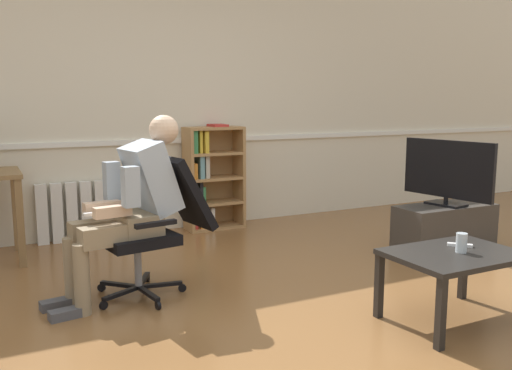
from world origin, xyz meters
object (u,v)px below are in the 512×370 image
tv_stand (444,228)px  drinking_glass (461,243)px  person_seated (130,203)px  coffee_table (455,261)px  office_chair (159,220)px  bookshelf (210,178)px  radiator (86,211)px  spare_remote (460,245)px  tv_screen (448,171)px

tv_stand → drinking_glass: 1.66m
person_seated → tv_stand: 2.81m
coffee_table → drinking_glass: bearing=-39.7°
person_seated → coffee_table: bearing=43.2°
office_chair → bookshelf: bearing=138.7°
office_chair → coffee_table: size_ratio=1.22×
radiator → spare_remote: radiator is taller
bookshelf → tv_stand: size_ratio=1.18×
radiator → person_seated: size_ratio=0.73×
office_chair → coffee_table: (1.43, -1.31, -0.14)m
radiator → tv_screen: (2.77, -1.86, 0.43)m
office_chair → spare_remote: (1.55, -1.23, -0.07)m
office_chair → tv_screen: tv_screen is taller
coffee_table → spare_remote: spare_remote is taller
bookshelf → office_chair: size_ratio=1.14×
bookshelf → office_chair: (-1.04, -1.63, -0.01)m
coffee_table → tv_screen: bearing=46.1°
radiator → office_chair: bearing=-83.6°
office_chair → drinking_glass: 1.97m
tv_stand → tv_screen: size_ratio=1.05×
radiator → spare_remote: size_ratio=6.01×
office_chair → radiator: bearing=177.8°
drinking_glass → office_chair: bearing=137.5°
radiator → tv_stand: radiator is taller
drinking_glass → spare_remote: 0.15m
office_chair → person_seated: 0.25m
tv_stand → coffee_table: coffee_table is taller
bookshelf → tv_screen: bearing=-49.0°
radiator → drinking_glass: (1.65, -3.06, 0.21)m
tv_screen → drinking_glass: size_ratio=7.39×
bookshelf → tv_screen: 2.34m
tv_stand → drinking_glass: (-1.11, -1.20, 0.29)m
coffee_table → radiator: bearing=118.1°
tv_stand → tv_screen: bearing=9.7°
office_chair → person_seated: bearing=-90.0°
person_seated → spare_remote: 2.14m
person_seated → tv_stand: (2.77, -0.10, -0.45)m
bookshelf → office_chair: bearing=-122.6°
office_chair → tv_screen: bearing=78.4°
drinking_glass → bookshelf: bearing=97.9°
coffee_table → tv_stand: bearing=46.1°
bookshelf → radiator: bookshelf is taller
office_chair → spare_remote: 1.98m
coffee_table → spare_remote: size_ratio=5.21×
office_chair → person_seated: (-0.20, -0.03, 0.14)m
spare_remote → bookshelf: bearing=56.1°
person_seated → spare_remote: (1.76, -1.20, -0.21)m
tv_stand → person_seated: bearing=177.9°
tv_screen → drinking_glass: (-1.12, -1.20, -0.22)m
tv_stand → tv_screen: (0.00, 0.00, 0.51)m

